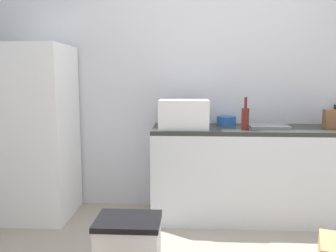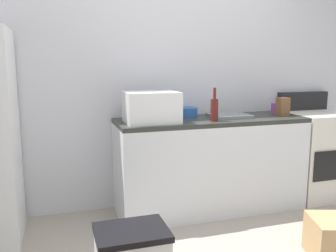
{
  "view_description": "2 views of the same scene",
  "coord_description": "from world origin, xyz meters",
  "px_view_note": "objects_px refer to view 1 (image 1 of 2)",
  "views": [
    {
      "loc": [
        -0.26,
        -2.16,
        1.37
      ],
      "look_at": [
        -0.45,
        1.14,
        0.92
      ],
      "focal_mm": 37.6,
      "sensor_mm": 36.0,
      "label": 1
    },
    {
      "loc": [
        -1.11,
        -1.91,
        1.42
      ],
      "look_at": [
        -0.12,
        1.21,
        0.85
      ],
      "focal_mm": 38.76,
      "sensor_mm": 36.0,
      "label": 2
    }
  ],
  "objects_px": {
    "coffee_mug": "(326,121)",
    "mixing_bowl": "(226,121)",
    "refrigerator": "(36,133)",
    "knife_block": "(330,119)",
    "microwave": "(184,114)",
    "wine_bottle": "(245,118)",
    "storage_bin": "(128,243)"
  },
  "relations": [
    {
      "from": "microwave",
      "to": "coffee_mug",
      "type": "height_order",
      "value": "microwave"
    },
    {
      "from": "coffee_mug",
      "to": "mixing_bowl",
      "type": "relative_size",
      "value": 0.53
    },
    {
      "from": "wine_bottle",
      "to": "coffee_mug",
      "type": "xyz_separation_m",
      "value": [
        0.84,
        0.32,
        -0.06
      ]
    },
    {
      "from": "refrigerator",
      "to": "knife_block",
      "type": "bearing_deg",
      "value": -0.17
    },
    {
      "from": "coffee_mug",
      "to": "storage_bin",
      "type": "height_order",
      "value": "coffee_mug"
    },
    {
      "from": "microwave",
      "to": "knife_block",
      "type": "relative_size",
      "value": 2.56
    },
    {
      "from": "microwave",
      "to": "knife_block",
      "type": "height_order",
      "value": "microwave"
    },
    {
      "from": "microwave",
      "to": "coffee_mug",
      "type": "xyz_separation_m",
      "value": [
        1.4,
        0.23,
        -0.09
      ]
    },
    {
      "from": "wine_bottle",
      "to": "knife_block",
      "type": "distance_m",
      "value": 0.8
    },
    {
      "from": "refrigerator",
      "to": "microwave",
      "type": "bearing_deg",
      "value": -1.12
    },
    {
      "from": "refrigerator",
      "to": "mixing_bowl",
      "type": "xyz_separation_m",
      "value": [
        1.87,
        0.2,
        0.1
      ]
    },
    {
      "from": "microwave",
      "to": "storage_bin",
      "type": "bearing_deg",
      "value": -112.52
    },
    {
      "from": "storage_bin",
      "to": "refrigerator",
      "type": "bearing_deg",
      "value": 138.34
    },
    {
      "from": "refrigerator",
      "to": "wine_bottle",
      "type": "bearing_deg",
      "value": -3.32
    },
    {
      "from": "refrigerator",
      "to": "mixing_bowl",
      "type": "distance_m",
      "value": 1.88
    },
    {
      "from": "mixing_bowl",
      "to": "wine_bottle",
      "type": "bearing_deg",
      "value": -66.98
    },
    {
      "from": "mixing_bowl",
      "to": "refrigerator",
      "type": "bearing_deg",
      "value": -173.85
    },
    {
      "from": "microwave",
      "to": "wine_bottle",
      "type": "height_order",
      "value": "wine_bottle"
    },
    {
      "from": "microwave",
      "to": "mixing_bowl",
      "type": "xyz_separation_m",
      "value": [
        0.42,
        0.23,
        -0.09
      ]
    },
    {
      "from": "wine_bottle",
      "to": "mixing_bowl",
      "type": "xyz_separation_m",
      "value": [
        -0.13,
        0.32,
        -0.06
      ]
    },
    {
      "from": "wine_bottle",
      "to": "storage_bin",
      "type": "height_order",
      "value": "wine_bottle"
    },
    {
      "from": "refrigerator",
      "to": "wine_bottle",
      "type": "height_order",
      "value": "refrigerator"
    },
    {
      "from": "mixing_bowl",
      "to": "storage_bin",
      "type": "distance_m",
      "value": 1.59
    },
    {
      "from": "refrigerator",
      "to": "storage_bin",
      "type": "height_order",
      "value": "refrigerator"
    },
    {
      "from": "knife_block",
      "to": "wine_bottle",
      "type": "bearing_deg",
      "value": -172.22
    },
    {
      "from": "refrigerator",
      "to": "storage_bin",
      "type": "relative_size",
      "value": 3.65
    },
    {
      "from": "knife_block",
      "to": "microwave",
      "type": "bearing_deg",
      "value": -179.15
    },
    {
      "from": "knife_block",
      "to": "storage_bin",
      "type": "distance_m",
      "value": 2.12
    },
    {
      "from": "refrigerator",
      "to": "knife_block",
      "type": "relative_size",
      "value": 9.34
    },
    {
      "from": "refrigerator",
      "to": "microwave",
      "type": "height_order",
      "value": "refrigerator"
    },
    {
      "from": "coffee_mug",
      "to": "knife_block",
      "type": "xyz_separation_m",
      "value": [
        -0.05,
        -0.21,
        0.04
      ]
    },
    {
      "from": "wine_bottle",
      "to": "storage_bin",
      "type": "relative_size",
      "value": 0.65
    }
  ]
}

